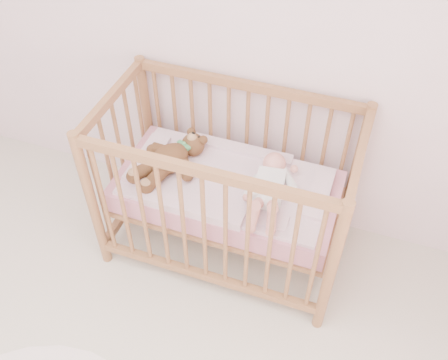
% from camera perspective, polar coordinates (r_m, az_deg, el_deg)
% --- Properties ---
extents(wall_back, '(4.00, 0.02, 2.70)m').
position_cam_1_polar(wall_back, '(2.67, -3.69, 19.54)').
color(wall_back, white).
rests_on(wall_back, floor).
extents(crib, '(1.36, 0.76, 1.00)m').
position_cam_1_polar(crib, '(2.78, 0.35, -1.04)').
color(crib, '#986340').
rests_on(crib, floor).
extents(mattress, '(1.22, 0.62, 0.13)m').
position_cam_1_polar(mattress, '(2.79, 0.34, -1.26)').
color(mattress, pink).
rests_on(mattress, crib).
extents(blanket, '(1.10, 0.58, 0.06)m').
position_cam_1_polar(blanket, '(2.73, 0.35, -0.18)').
color(blanket, '#DE99B5').
rests_on(blanket, mattress).
extents(baby, '(0.34, 0.60, 0.14)m').
position_cam_1_polar(baby, '(2.62, 5.23, -0.60)').
color(baby, white).
rests_on(baby, blanket).
extents(teddy_bear, '(0.56, 0.64, 0.15)m').
position_cam_1_polar(teddy_bear, '(2.76, -6.32, 2.43)').
color(teddy_bear, brown).
rests_on(teddy_bear, blanket).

